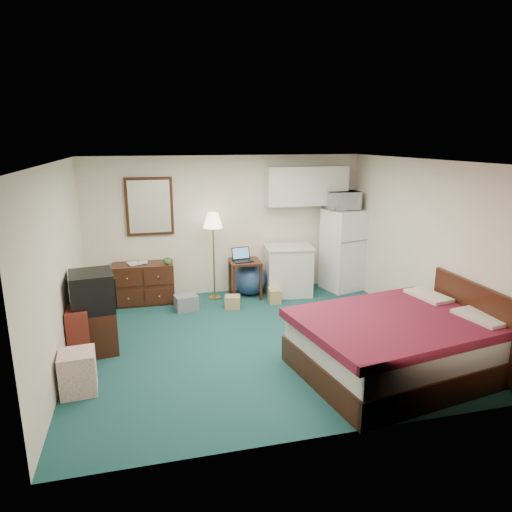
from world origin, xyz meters
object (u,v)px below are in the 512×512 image
object	(u,v)px
bed	(395,346)
tv_stand	(93,330)
floor_lamp	(214,256)
kitchen_counter	(288,271)
fridge	(343,250)
suitcase	(79,334)
dresser	(144,283)
desk	(245,279)

from	to	relation	value
bed	tv_stand	size ratio (longest dim) A/B	3.45
floor_lamp	kitchen_counter	distance (m)	1.39
fridge	suitcase	world-z (taller)	fridge
kitchen_counter	bed	xyz separation A→B (m)	(0.34, -3.10, -0.09)
bed	floor_lamp	bearing A→B (deg)	108.30
dresser	bed	xyz separation A→B (m)	(2.92, -3.26, 0.00)
tv_stand	bed	bearing A→B (deg)	-30.35
dresser	fridge	distance (m)	3.68
kitchen_counter	tv_stand	world-z (taller)	kitchen_counter
dresser	tv_stand	xyz separation A→B (m)	(-0.68, -1.73, -0.06)
dresser	suitcase	distance (m)	2.11
fridge	desk	bearing A→B (deg)	166.10
kitchen_counter	fridge	distance (m)	1.13
suitcase	floor_lamp	bearing A→B (deg)	40.83
dresser	tv_stand	distance (m)	1.86
kitchen_counter	tv_stand	xyz separation A→B (m)	(-3.25, -1.57, -0.14)
dresser	tv_stand	bearing A→B (deg)	-109.59
bed	desk	bearing A→B (deg)	100.64
floor_lamp	desk	xyz separation A→B (m)	(0.54, -0.08, -0.43)
desk	kitchen_counter	xyz separation A→B (m)	(0.80, -0.04, 0.10)
dresser	desk	xyz separation A→B (m)	(1.77, -0.13, -0.01)
desk	kitchen_counter	world-z (taller)	kitchen_counter
floor_lamp	suitcase	distance (m)	2.82
bed	suitcase	xyz separation A→B (m)	(-3.75, 1.32, -0.01)
tv_stand	dresser	bearing A→B (deg)	61.37
bed	tv_stand	world-z (taller)	bed
desk	bed	xyz separation A→B (m)	(1.15, -3.13, 0.01)
kitchen_counter	tv_stand	size ratio (longest dim) A/B	1.37
tv_stand	fridge	bearing A→B (deg)	13.36
desk	fridge	world-z (taller)	fridge
dresser	bed	distance (m)	4.38
kitchen_counter	bed	size ratio (longest dim) A/B	0.40
desk	suitcase	xyz separation A→B (m)	(-2.60, -1.81, 0.00)
floor_lamp	fridge	size ratio (longest dim) A/B	1.02
tv_stand	suitcase	size ratio (longest dim) A/B	0.93
dresser	suitcase	xyz separation A→B (m)	(-0.83, -1.94, -0.01)
dresser	suitcase	world-z (taller)	dresser
desk	tv_stand	xyz separation A→B (m)	(-2.45, -1.60, -0.05)
bed	suitcase	size ratio (longest dim) A/B	3.21
floor_lamp	tv_stand	distance (m)	2.58
bed	suitcase	world-z (taller)	bed
dresser	fridge	xyz separation A→B (m)	(3.66, -0.10, 0.41)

